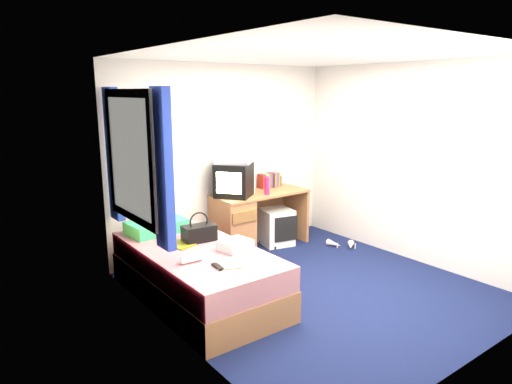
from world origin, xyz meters
TOP-DOWN VIEW (x-y plane):
  - ground at (0.00, 0.00)m, footprint 3.40×3.40m
  - room_shell at (0.00, 0.00)m, footprint 3.40×3.40m
  - bed at (-1.10, 0.55)m, footprint 1.01×2.00m
  - pillow at (-1.19, 1.25)m, footprint 0.64×0.44m
  - desk at (0.10, 1.44)m, footprint 1.30×0.55m
  - storage_cube at (0.61, 1.37)m, footprint 0.47×0.47m
  - crt_tv at (-0.04, 1.44)m, footprint 0.57×0.58m
  - vcr at (-0.04, 1.44)m, footprint 0.52×0.53m
  - book_row at (0.66, 1.60)m, footprint 0.31×0.13m
  - picture_frame at (0.87, 1.63)m, footprint 0.05×0.12m
  - pink_water_bottle at (0.36, 1.26)m, footprint 0.08×0.08m
  - aerosol_can at (0.26, 1.43)m, footprint 0.06×0.06m
  - handbag at (-0.97, 0.72)m, footprint 0.35×0.22m
  - towel at (-0.82, 0.27)m, footprint 0.33×0.29m
  - magazine at (-1.19, 0.72)m, footprint 0.28×0.33m
  - water_bottle at (-1.33, 0.23)m, footprint 0.20×0.08m
  - colour_swatch_fan at (-1.13, -0.10)m, footprint 0.23×0.14m
  - remote_control at (-1.21, -0.02)m, footprint 0.07×0.16m
  - window_assembly at (-1.55, 0.90)m, footprint 0.11×1.42m
  - white_heels at (1.22, 0.71)m, footprint 0.29×0.40m

SIDE VIEW (x-z plane):
  - ground at x=0.00m, z-range 0.00..0.00m
  - white_heels at x=1.22m, z-range -0.01..0.09m
  - storage_cube at x=0.61m, z-range 0.00..0.49m
  - bed at x=-1.10m, z-range 0.00..0.54m
  - desk at x=0.10m, z-range 0.03..0.78m
  - colour_swatch_fan at x=-1.13m, z-range 0.54..0.55m
  - magazine at x=-1.19m, z-range 0.54..0.55m
  - remote_control at x=-1.21m, z-range 0.54..0.56m
  - water_bottle at x=-1.33m, z-range 0.54..0.61m
  - towel at x=-0.82m, z-range 0.54..0.64m
  - pillow at x=-1.19m, z-range 0.54..0.67m
  - handbag at x=-0.97m, z-range 0.48..0.79m
  - picture_frame at x=0.87m, z-range 0.75..0.89m
  - aerosol_can at x=0.26m, z-range 0.75..0.93m
  - book_row at x=0.66m, z-range 0.75..0.95m
  - pink_water_bottle at x=0.36m, z-range 0.75..0.97m
  - crt_tv at x=-0.04m, z-range 0.75..1.17m
  - vcr at x=-0.04m, z-range 1.17..1.26m
  - window_assembly at x=-1.55m, z-range 0.72..2.12m
  - room_shell at x=0.00m, z-range -0.25..3.15m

